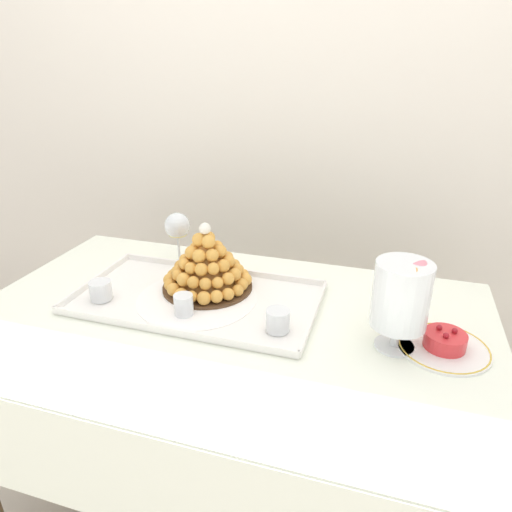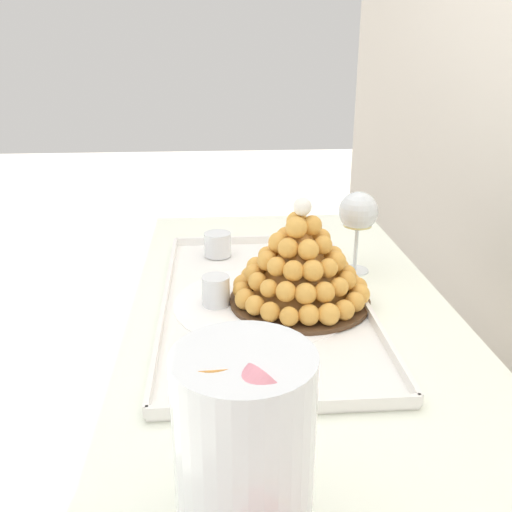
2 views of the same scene
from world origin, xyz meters
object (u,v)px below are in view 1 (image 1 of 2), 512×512
serving_tray (197,299)px  macaron_goblet (401,296)px  croquembouche (207,265)px  dessert_cup_left (101,291)px  fruit_tart_plate (444,344)px  wine_glass (177,227)px  dessert_cup_mid_left (184,305)px  dessert_cup_centre (278,321)px

serving_tray → macaron_goblet: 0.56m
croquembouche → dessert_cup_left: 0.30m
serving_tray → croquembouche: bearing=86.1°
fruit_tart_plate → macaron_goblet: bearing=-166.2°
fruit_tart_plate → wine_glass: wine_glass is taller
serving_tray → wine_glass: wine_glass is taller
croquembouche → wine_glass: bearing=138.2°
dessert_cup_mid_left → wine_glass: size_ratio=0.32×
croquembouche → fruit_tart_plate: bearing=-9.4°
macaron_goblet → fruit_tart_plate: size_ratio=1.09×
dessert_cup_left → wine_glass: 0.32m
serving_tray → croquembouche: size_ratio=2.57×
serving_tray → macaron_goblet: size_ratio=2.90×
dessert_cup_mid_left → fruit_tart_plate: 0.65m
croquembouche → dessert_cup_left: (-0.26, -0.15, -0.05)m
dessert_cup_left → macaron_goblet: (0.79, 0.02, 0.11)m
dessert_cup_centre → wine_glass: 0.52m
serving_tray → fruit_tart_plate: size_ratio=3.17×
croquembouche → dessert_cup_left: bearing=-149.8°
dessert_cup_mid_left → wine_glass: 0.35m
dessert_cup_left → dessert_cup_mid_left: size_ratio=1.08×
dessert_cup_mid_left → fruit_tart_plate: size_ratio=0.26×
dessert_cup_left → dessert_cup_centre: bearing=-0.7°
dessert_cup_centre → serving_tray: bearing=161.0°
dessert_cup_centre → fruit_tart_plate: (0.39, 0.05, -0.02)m
serving_tray → wine_glass: (-0.16, 0.21, 0.12)m
dessert_cup_mid_left → fruit_tart_plate: dessert_cup_mid_left is taller
dessert_cup_centre → croquembouche: bearing=148.3°
croquembouche → wine_glass: 0.22m
serving_tray → dessert_cup_centre: bearing=-19.0°
croquembouche → dessert_cup_mid_left: size_ratio=4.68×
dessert_cup_centre → macaron_goblet: macaron_goblet is taller
macaron_goblet → fruit_tart_plate: macaron_goblet is taller
serving_tray → fruit_tart_plate: (0.65, -0.04, 0.01)m
dessert_cup_mid_left → macaron_goblet: 0.55m
serving_tray → dessert_cup_left: (-0.25, -0.08, 0.03)m
macaron_goblet → dessert_cup_left: bearing=-178.8°
dessert_cup_centre → macaron_goblet: size_ratio=0.26×
fruit_tart_plate → dessert_cup_mid_left: bearing=-175.6°
serving_tray → dessert_cup_centre: size_ratio=11.18×
macaron_goblet → serving_tray: bearing=173.0°
wine_glass → macaron_goblet: bearing=-21.8°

